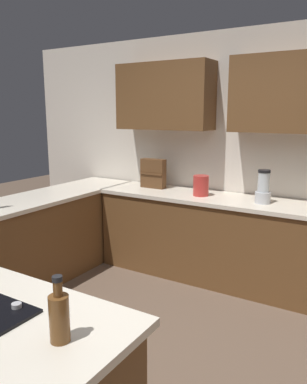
{
  "coord_description": "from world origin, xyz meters",
  "views": [
    {
      "loc": [
        -1.22,
        1.92,
        1.76
      ],
      "look_at": [
        0.66,
        -1.16,
        1.0
      ],
      "focal_mm": 35.84,
      "sensor_mm": 36.0,
      "label": 1
    }
  ],
  "objects": [
    {
      "name": "kettle",
      "position": [
        0.4,
        -1.69,
        1.01
      ],
      "size": [
        0.16,
        0.16,
        0.21
      ],
      "primitive_type": "cylinder",
      "color": "red",
      "rests_on": "countertop_back"
    },
    {
      "name": "lower_cabinets_back",
      "position": [
        0.1,
        -1.72,
        0.43
      ],
      "size": [
        2.8,
        0.6,
        0.86
      ],
      "primitive_type": "cube",
      "color": "brown",
      "rests_on": "ground"
    },
    {
      "name": "wall_back",
      "position": [
        0.07,
        -2.04,
        1.46
      ],
      "size": [
        6.0,
        0.44,
        2.6
      ],
      "color": "silver",
      "rests_on": "ground"
    },
    {
      "name": "spice_rack",
      "position": [
        1.05,
        -1.8,
        1.07
      ],
      "size": [
        0.29,
        0.11,
        0.33
      ],
      "color": "brown",
      "rests_on": "countertop_back"
    },
    {
      "name": "ground_plane",
      "position": [
        0.0,
        0.0,
        0.0
      ],
      "size": [
        14.0,
        14.0,
        0.0
      ],
      "primitive_type": "plane",
      "color": "brown"
    },
    {
      "name": "lower_cabinets_side",
      "position": [
        1.82,
        -0.55,
        0.43
      ],
      "size": [
        0.6,
        2.9,
        0.86
      ],
      "primitive_type": "cube",
      "color": "brown",
      "rests_on": "ground"
    },
    {
      "name": "second_bottle",
      "position": [
        -0.23,
        0.98,
        1.0
      ],
      "size": [
        0.08,
        0.08,
        0.27
      ],
      "color": "brown",
      "rests_on": "island_top"
    },
    {
      "name": "blender",
      "position": [
        -0.25,
        -1.69,
        1.04
      ],
      "size": [
        0.15,
        0.15,
        0.32
      ],
      "color": "silver",
      "rests_on": "countertop_back"
    },
    {
      "name": "countertop_back",
      "position": [
        0.1,
        -1.72,
        0.88
      ],
      "size": [
        2.84,
        0.64,
        0.04
      ],
      "primitive_type": "cube",
      "color": "silver",
      "rests_on": "lower_cabinets_back"
    },
    {
      "name": "countertop_side",
      "position": [
        1.82,
        -0.55,
        0.88
      ],
      "size": [
        0.64,
        2.94,
        0.04
      ],
      "primitive_type": "cube",
      "color": "silver",
      "rests_on": "lower_cabinets_side"
    }
  ]
}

